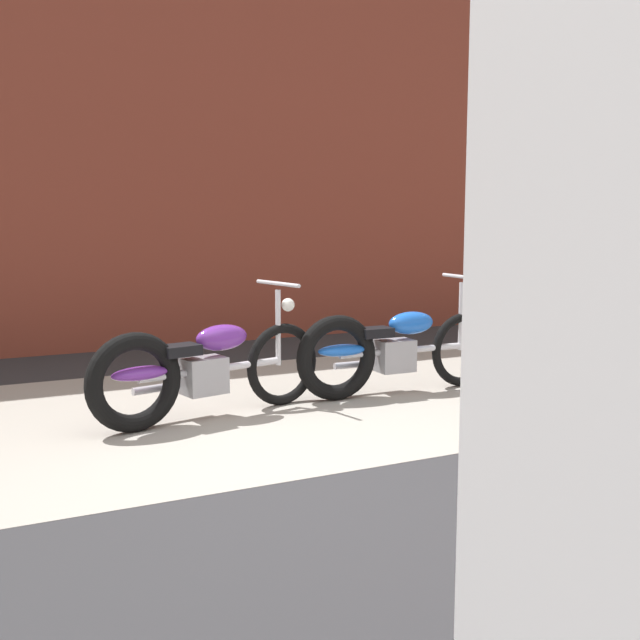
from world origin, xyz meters
name	(u,v)px	position (x,y,z in m)	size (l,w,h in m)	color
ground_plane	(331,475)	(0.00, 0.00, 0.00)	(80.00, 80.00, 0.00)	#2D2D30
sidewalk_slab	(234,409)	(0.00, 1.75, 0.00)	(36.00, 3.50, 0.01)	#9E998E
brick_building_wall	(133,137)	(0.00, 5.20, 2.49)	(36.00, 0.50, 4.97)	brown
motorcycle_purple	(195,369)	(-0.38, 1.54, 0.40)	(1.98, 0.69, 1.03)	black
motorcycle_blue	(387,350)	(1.38, 1.65, 0.40)	(2.01, 0.58, 1.03)	black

